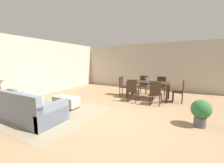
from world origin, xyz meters
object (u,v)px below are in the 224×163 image
Objects in this scene: dining_chair_near_right at (156,92)px; dining_chair_far_right at (161,85)px; side_table at (2,99)px; book_on_ottoman at (62,96)px; dining_chair_near_left at (133,89)px; potted_plant at (201,111)px; dining_chair_head_east at (180,90)px; vase_centerpiece at (146,79)px; ottoman_table at (66,101)px; table_lamp at (0,83)px; couch at (28,109)px; dining_chair_far_left at (143,84)px; dining_chair_head_west at (123,85)px; dining_table at (148,84)px.

dining_chair_near_right and dining_chair_far_right have the same top height.
side_table is at bearing -132.15° from dining_chair_far_right.
side_table is 1.87m from book_on_ottoman.
potted_plant is at bearing -29.31° from dining_chair_near_left.
side_table is at bearing -143.03° from dining_chair_head_east.
vase_centerpiece reaches higher than dining_chair_near_right.
ottoman_table is 2.60m from dining_chair_near_left.
dining_chair_near_right is 1.82m from potted_plant.
dining_chair_far_right is at bearing 135.22° from dining_chair_head_east.
table_lamp is 4.60m from dining_chair_near_left.
dining_chair_near_right is 1.33× the size of potted_plant.
table_lamp reaches higher than book_on_ottoman.
potted_plant is at bearing -42.64° from dining_chair_near_right.
dining_chair_near_left is at bearing 42.12° from table_lamp.
couch is 2.27× the size of dining_chair_near_left.
dining_chair_head_west is at bearing -135.14° from dining_chair_far_left.
ottoman_table is 0.23m from book_on_ottoman.
table_lamp is 6.41m from dining_chair_head_east.
dining_chair_head_east is (5.11, 3.85, 0.08)m from side_table.
dining_chair_near_right is at bearing 45.37° from couch.
dining_chair_near_right is (2.96, 3.00, 0.23)m from couch.
dining_chair_head_east is (5.11, 3.85, -0.45)m from table_lamp.
dining_chair_far_left is 1.00× the size of dining_chair_head_west.
couch is 3.98× the size of table_lamp.
dining_chair_head_west is (-1.21, 0.01, -0.15)m from dining_table.
dining_chair_far_left is at bearing 44.86° from dining_chair_head_west.
table_lamp reaches higher than dining_chair_head_west.
dining_table reaches higher than book_on_ottoman.
table_lamp is (-1.34, -0.04, 0.67)m from couch.
dining_chair_near_right is (2.78, 1.75, 0.29)m from ottoman_table.
table_lamp is 2.67× the size of vase_centerpiece.
dining_chair_head_east reaches higher than side_table.
dining_chair_near_right is (0.48, -0.83, -0.15)m from dining_table.
dining_chair_head_west reaches higher than side_table.
dining_table is 1.30m from dining_chair_head_east.
dining_chair_far_left is at bearing 117.93° from dining_table.
ottoman_table is 0.53× the size of dining_table.
dining_chair_far_left is at bearing 59.71° from book_on_ottoman.
potted_plant is (5.64, 1.81, -0.56)m from table_lamp.
vase_centerpiece reaches higher than dining_chair_far_right.
dining_chair_near_left is (1.88, 1.78, 0.29)m from ottoman_table.
vase_centerpiece is at bearing 178.38° from dining_chair_head_east.
dining_chair_far_right is 1.84m from dining_chair_head_west.
dining_chair_near_right is 1.08m from vase_centerpiece.
ottoman_table is 1.79× the size of table_lamp.
dining_chair_far_left is 1.00× the size of dining_chair_far_right.
dining_chair_near_left is 1.00× the size of dining_chair_far_left.
dining_chair_near_right is 1.66m from dining_chair_far_right.
potted_plant is at bearing -48.61° from dining_table.
dining_chair_far_right is 4.49m from book_on_ottoman.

